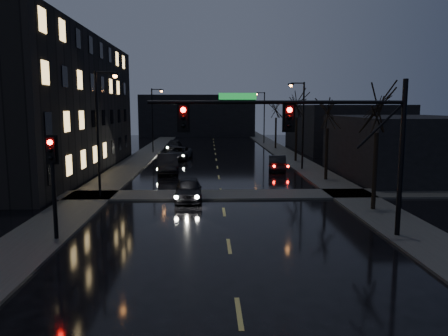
{
  "coord_description": "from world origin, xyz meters",
  "views": [
    {
      "loc": [
        -0.84,
        -9.67,
        5.83
      ],
      "look_at": [
        -0.18,
        8.88,
        3.2
      ],
      "focal_mm": 35.0,
      "sensor_mm": 36.0,
      "label": 1
    }
  ],
  "objects": [
    {
      "name": "sidewalk_left",
      "position": [
        -8.5,
        35.0,
        0.06
      ],
      "size": [
        3.0,
        140.0,
        0.12
      ],
      "primitive_type": "cube",
      "color": "#2D2D2B",
      "rests_on": "ground"
    },
    {
      "name": "sidewalk_right",
      "position": [
        8.5,
        35.0,
        0.06
      ],
      "size": [
        3.0,
        140.0,
        0.12
      ],
      "primitive_type": "cube",
      "color": "#2D2D2B",
      "rests_on": "ground"
    },
    {
      "name": "sidewalk_cross",
      "position": [
        0.0,
        18.5,
        0.06
      ],
      "size": [
        40.0,
        3.0,
        0.12
      ],
      "primitive_type": "cube",
      "color": "#2D2D2B",
      "rests_on": "ground"
    },
    {
      "name": "apartment_block",
      "position": [
        -16.5,
        30.0,
        6.0
      ],
      "size": [
        12.0,
        30.0,
        12.0
      ],
      "primitive_type": "cube",
      "color": "black",
      "rests_on": "ground"
    },
    {
      "name": "commercial_right_near",
      "position": [
        15.5,
        26.0,
        2.5
      ],
      "size": [
        10.0,
        14.0,
        5.0
      ],
      "primitive_type": "cube",
      "color": "black",
      "rests_on": "ground"
    },
    {
      "name": "commercial_right_far",
      "position": [
        17.0,
        48.0,
        3.0
      ],
      "size": [
        12.0,
        18.0,
        6.0
      ],
      "primitive_type": "cube",
      "color": "black",
      "rests_on": "ground"
    },
    {
      "name": "far_block",
      "position": [
        -3.0,
        78.0,
        4.0
      ],
      "size": [
        22.0,
        10.0,
        8.0
      ],
      "primitive_type": "cube",
      "color": "black",
      "rests_on": "ground"
    },
    {
      "name": "signal_mast",
      "position": [
        3.85,
        9.0,
        4.87
      ],
      "size": [
        11.11,
        0.41,
        7.0
      ],
      "color": "black",
      "rests_on": "ground"
    },
    {
      "name": "signal_pole_left",
      "position": [
        -7.5,
        8.99,
        3.01
      ],
      "size": [
        0.35,
        0.41,
        4.53
      ],
      "color": "black",
      "rests_on": "ground"
    },
    {
      "name": "tree_near",
      "position": [
        8.4,
        14.0,
        6.22
      ],
      "size": [
        3.52,
        3.52,
        8.08
      ],
      "color": "black",
      "rests_on": "ground"
    },
    {
      "name": "tree_mid_a",
      "position": [
        8.4,
        24.0,
        5.83
      ],
      "size": [
        3.3,
        3.3,
        7.58
      ],
      "color": "black",
      "rests_on": "ground"
    },
    {
      "name": "tree_mid_b",
      "position": [
        8.4,
        36.0,
        6.61
      ],
      "size": [
        3.74,
        3.74,
        8.59
      ],
      "color": "black",
      "rests_on": "ground"
    },
    {
      "name": "tree_far",
      "position": [
        8.4,
        50.0,
        6.06
      ],
      "size": [
        3.43,
        3.43,
        7.88
      ],
      "color": "black",
      "rests_on": "ground"
    },
    {
      "name": "streetlight_l_near",
      "position": [
        -7.58,
        18.0,
        4.77
      ],
      "size": [
        1.53,
        0.28,
        8.0
      ],
      "color": "black",
      "rests_on": "ground"
    },
    {
      "name": "streetlight_l_far",
      "position": [
        -7.58,
        45.0,
        4.77
      ],
      "size": [
        1.53,
        0.28,
        8.0
      ],
      "color": "black",
      "rests_on": "ground"
    },
    {
      "name": "streetlight_r_mid",
      "position": [
        7.58,
        30.0,
        4.77
      ],
      "size": [
        1.53,
        0.28,
        8.0
      ],
      "color": "black",
      "rests_on": "ground"
    },
    {
      "name": "streetlight_r_far",
      "position": [
        7.58,
        58.0,
        4.77
      ],
      "size": [
        1.53,
        0.28,
        8.0
      ],
      "color": "black",
      "rests_on": "ground"
    },
    {
      "name": "oncoming_car_a",
      "position": [
        -2.12,
        17.2,
        0.7
      ],
      "size": [
        1.81,
        4.19,
        1.41
      ],
      "primitive_type": "imported",
      "rotation": [
        0.0,
        0.0,
        0.04
      ],
      "color": "black",
      "rests_on": "ground"
    },
    {
      "name": "oncoming_car_b",
      "position": [
        -4.48,
        28.59,
        0.84
      ],
      "size": [
        2.35,
        5.25,
        1.68
      ],
      "primitive_type": "imported",
      "rotation": [
        0.0,
        0.0,
        0.12
      ],
      "color": "black",
      "rests_on": "ground"
    },
    {
      "name": "oncoming_car_c",
      "position": [
        -4.11,
        38.25,
        0.7
      ],
      "size": [
        3.02,
        5.35,
        1.41
      ],
      "primitive_type": "imported",
      "rotation": [
        0.0,
        0.0,
        -0.14
      ],
      "color": "black",
      "rests_on": "ground"
    },
    {
      "name": "oncoming_car_d",
      "position": [
        -5.48,
        47.93,
        0.66
      ],
      "size": [
        2.27,
        4.73,
        1.33
      ],
      "primitive_type": "imported",
      "rotation": [
        0.0,
        0.0,
        -0.09
      ],
      "color": "black",
      "rests_on": "ground"
    },
    {
      "name": "lead_car",
      "position": [
        5.41,
        29.59,
        0.71
      ],
      "size": [
        2.08,
        4.49,
        1.43
      ],
      "primitive_type": "imported",
      "rotation": [
        0.0,
        0.0,
        3.01
      ],
      "color": "black",
      "rests_on": "ground"
    }
  ]
}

